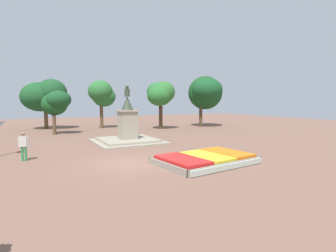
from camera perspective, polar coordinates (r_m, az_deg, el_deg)
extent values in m
plane|color=brown|center=(15.12, -8.77, -8.06)|extent=(90.97, 90.97, 0.00)
cube|color=#38281C|center=(15.14, 8.17, -7.42)|extent=(5.52, 3.84, 0.32)
cube|color=gray|center=(13.97, 12.95, -8.51)|extent=(5.37, 0.68, 0.36)
cube|color=gray|center=(16.40, 4.12, -6.31)|extent=(5.37, 0.68, 0.36)
cube|color=gray|center=(13.53, -0.20, -8.83)|extent=(0.48, 3.49, 0.36)
cube|color=gray|center=(17.01, 14.78, -6.06)|extent=(0.48, 3.49, 0.36)
cube|color=red|center=(14.04, 3.14, -7.35)|extent=(1.99, 3.26, 0.18)
cube|color=yellow|center=(15.09, 8.18, -6.56)|extent=(1.99, 3.26, 0.15)
cube|color=orange|center=(16.24, 12.52, -5.73)|extent=(1.99, 3.26, 0.18)
cube|color=#B2BCAD|center=(13.94, 13.11, -8.57)|extent=(5.11, 0.75, 0.28)
cube|color=gray|center=(22.56, -8.74, -3.38)|extent=(5.49, 5.49, 0.17)
cube|color=#9D937F|center=(22.54, -8.75, -2.95)|extent=(4.47, 4.47, 0.17)
cube|color=#9E937F|center=(22.39, -8.79, 0.19)|extent=(1.37, 1.37, 2.32)
cube|color=#9E937F|center=(22.31, -8.84, 3.31)|extent=(1.62, 1.62, 0.12)
cone|color=#384233|center=(22.30, -8.86, 4.91)|extent=(1.03, 1.03, 1.12)
cylinder|color=#384233|center=(22.31, -8.89, 7.19)|extent=(0.44, 0.44, 0.65)
sphere|color=#384233|center=(22.33, -8.91, 8.39)|extent=(0.29, 0.29, 0.29)
cylinder|color=#384233|center=(22.59, -8.84, 7.50)|extent=(0.28, 0.47, 0.53)
cylinder|color=#338C4C|center=(17.71, -29.13, -5.29)|extent=(0.13, 0.13, 0.86)
cylinder|color=#338C4C|center=(17.67, -28.56, -5.29)|extent=(0.13, 0.13, 0.86)
cube|color=beige|center=(17.58, -28.96, -2.95)|extent=(0.42, 0.30, 0.61)
cylinder|color=beige|center=(17.64, -29.71, -3.06)|extent=(0.09, 0.09, 0.58)
cylinder|color=beige|center=(17.53, -28.19, -3.04)|extent=(0.09, 0.09, 0.58)
sphere|color=#8C664C|center=(17.52, -29.02, -1.51)|extent=(0.22, 0.22, 0.22)
cylinder|color=#4C3823|center=(33.38, -1.60, 1.89)|extent=(0.47, 0.47, 2.91)
ellipsoid|color=#2E6D2F|center=(32.93, -0.85, 7.38)|extent=(2.72, 2.63, 2.64)
ellipsoid|color=#2B6C2F|center=(32.63, -1.85, 6.66)|extent=(3.11, 2.93, 2.59)
ellipsoid|color=#2A6934|center=(33.15, -2.18, 7.50)|extent=(2.80, 3.01, 2.42)
cylinder|color=brown|center=(35.31, -14.27, 2.19)|extent=(0.42, 0.42, 3.25)
ellipsoid|color=#2D6B32|center=(34.99, -14.51, 7.32)|extent=(3.11, 3.10, 2.82)
ellipsoid|color=#2A6C32|center=(35.28, -13.76, 6.22)|extent=(2.98, 2.72, 2.58)
cylinder|color=brown|center=(30.00, -23.51, 0.26)|extent=(0.35, 0.35, 2.10)
ellipsoid|color=#194A23|center=(29.84, -22.68, 5.31)|extent=(2.49, 2.30, 1.93)
ellipsoid|color=#1A4F21|center=(30.39, -23.46, 4.37)|extent=(2.63, 2.31, 2.37)
cylinder|color=#4C3823|center=(36.37, 7.12, 2.37)|extent=(0.44, 0.44, 3.20)
ellipsoid|color=#184C25|center=(36.08, 8.54, 7.79)|extent=(4.30, 3.79, 3.23)
ellipsoid|color=#194A20|center=(37.24, 8.11, 7.17)|extent=(4.86, 4.42, 4.61)
cylinder|color=brown|center=(36.74, -25.01, 1.28)|extent=(0.46, 0.46, 2.37)
ellipsoid|color=#1C4F25|center=(36.66, -26.05, 5.73)|extent=(4.64, 4.61, 3.65)
ellipsoid|color=#1C4B26|center=(36.09, -23.97, 6.64)|extent=(3.63, 4.00, 3.42)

